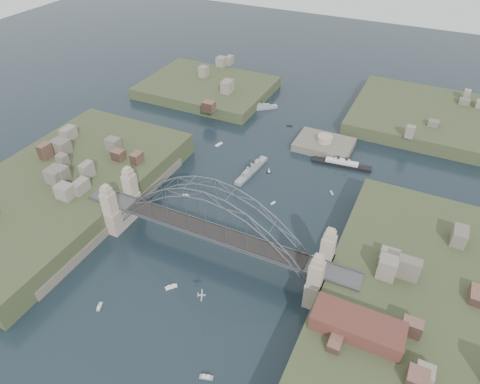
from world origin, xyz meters
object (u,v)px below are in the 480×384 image
at_px(naval_cruiser_near, 251,170).
at_px(wharf_shed, 358,326).
at_px(naval_cruiser_far, 260,108).
at_px(ocean_liner, 342,164).
at_px(fort_island, 323,149).
at_px(bridge, 212,221).

bearing_deg(naval_cruiser_near, wharf_shed, -47.81).
bearing_deg(wharf_shed, naval_cruiser_far, 123.43).
bearing_deg(ocean_liner, naval_cruiser_near, -147.44).
bearing_deg(naval_cruiser_near, ocean_liner, 32.56).
bearing_deg(naval_cruiser_far, ocean_liner, -32.13).
relative_size(fort_island, ocean_liner, 0.99).
distance_m(bridge, ocean_liner, 65.42).
xyz_separation_m(bridge, ocean_liner, (21.73, 60.63, -11.49)).
bearing_deg(wharf_shed, fort_island, 110.85).
distance_m(fort_island, naval_cruiser_near, 33.64).
height_order(naval_cruiser_near, ocean_liner, naval_cruiser_near).
relative_size(naval_cruiser_near, naval_cruiser_far, 1.41).
xyz_separation_m(naval_cruiser_near, ocean_liner, (28.74, 18.35, -0.08)).
xyz_separation_m(fort_island, ocean_liner, (9.73, -9.37, 1.18)).
bearing_deg(bridge, naval_cruiser_far, 105.21).
xyz_separation_m(wharf_shed, naval_cruiser_far, (-68.36, 103.58, -9.13)).
xyz_separation_m(fort_island, naval_cruiser_near, (-19.01, -27.72, 1.26)).
height_order(naval_cruiser_near, naval_cruiser_far, naval_cruiser_near).
height_order(fort_island, wharf_shed, wharf_shed).
xyz_separation_m(bridge, fort_island, (12.00, 70.00, -12.66)).
relative_size(naval_cruiser_far, ocean_liner, 0.64).
relative_size(wharf_shed, ocean_liner, 0.90).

